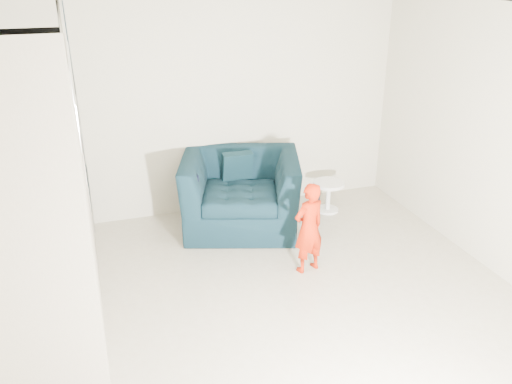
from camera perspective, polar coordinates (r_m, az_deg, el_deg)
floor at (r=5.00m, az=2.73°, el=-14.49°), size 5.50×5.50×0.00m
ceiling at (r=3.97m, az=3.50°, el=18.02°), size 5.50×5.50×0.00m
back_wall at (r=6.81m, az=-5.32°, el=8.66°), size 5.00×0.00×5.00m
armchair at (r=6.60m, az=-1.64°, el=-0.00°), size 1.69×1.58×0.90m
toddler at (r=5.65m, az=5.57°, el=-3.78°), size 0.42×0.33×1.00m
side_table at (r=7.11m, az=7.63°, el=0.04°), size 0.41×0.41×0.41m
staircase at (r=4.76m, az=-22.84°, el=-5.06°), size 1.02×3.03×3.62m
cushion at (r=6.75m, az=-2.00°, el=2.77°), size 0.38×0.18×0.37m
throw at (r=6.40m, az=-6.60°, el=0.22°), size 0.05×0.46×0.51m
phone at (r=5.51m, az=6.63°, el=-0.30°), size 0.03×0.05×0.10m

